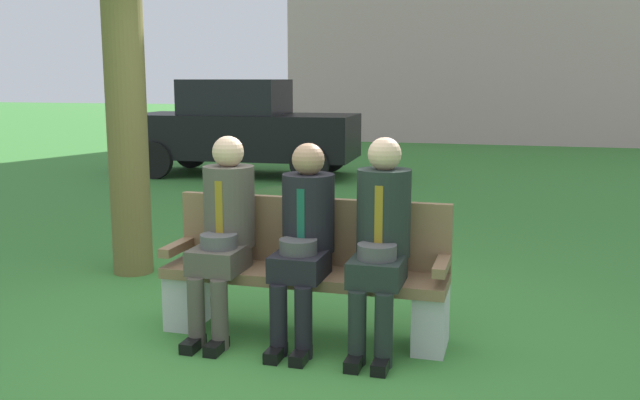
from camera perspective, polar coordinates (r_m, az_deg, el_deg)
ground_plane at (r=4.63m, az=-3.92°, el=-11.54°), size 80.00×80.00×0.00m
park_bench at (r=4.67m, az=-1.14°, el=-5.90°), size 1.87×0.44×0.90m
seated_man_left at (r=4.65m, az=-7.80°, el=-2.10°), size 0.34×0.72×1.32m
seated_man_middle at (r=4.46m, az=-1.30°, el=-2.73°), size 0.34×0.72×1.28m
seated_man_right at (r=4.35m, az=4.96°, el=-2.79°), size 0.34×0.72×1.33m
shrub_near_bench at (r=7.39m, az=-3.38°, el=-1.11°), size 0.92×0.84×0.57m
parked_car_near at (r=12.45m, az=-6.31°, el=5.85°), size 3.97×1.86×1.68m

